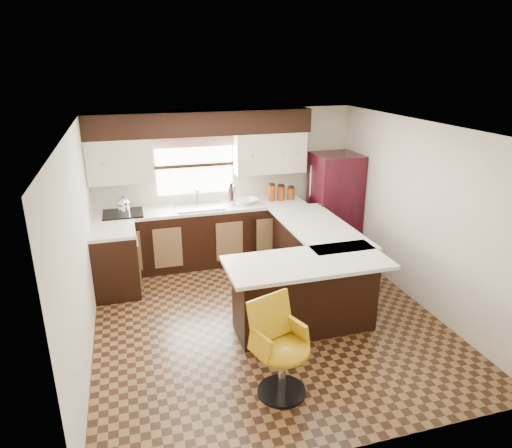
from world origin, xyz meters
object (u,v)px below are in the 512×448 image
object	(u,v)px
peninsula_return	(305,295)
refrigerator	(334,205)
peninsula_long	(313,258)
bar_chair	(283,351)

from	to	relation	value
peninsula_return	refrigerator	size ratio (longest dim) A/B	0.97
peninsula_long	bar_chair	xyz separation A→B (m)	(-1.17, -2.00, 0.04)
peninsula_return	refrigerator	distance (m)	2.50
peninsula_long	bar_chair	distance (m)	2.32
peninsula_return	bar_chair	xyz separation A→B (m)	(-0.64, -1.03, 0.04)
bar_chair	peninsula_long	bearing A→B (deg)	39.60
refrigerator	peninsula_long	bearing A→B (deg)	-126.72
peninsula_long	refrigerator	distance (m)	1.42
peninsula_long	refrigerator	bearing A→B (deg)	53.28
peninsula_long	peninsula_return	size ratio (longest dim) A/B	1.18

